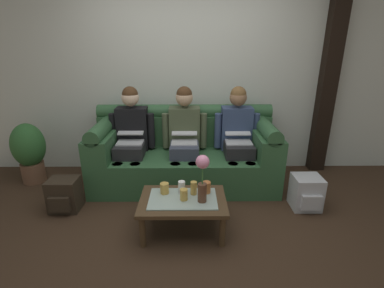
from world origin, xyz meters
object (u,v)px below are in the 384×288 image
(person_left, at_px, (131,134))
(person_middle, at_px, (184,133))
(cup_far_left, at_px, (207,187))
(flower_vase, at_px, (202,174))
(cup_far_right, at_px, (194,188))
(cup_far_center, at_px, (165,188))
(backpack_right, at_px, (306,193))
(person_right, at_px, (238,133))
(coffee_table, at_px, (183,203))
(cup_near_right, at_px, (184,195))
(potted_plant, at_px, (29,150))
(couch, at_px, (185,155))
(cup_near_left, at_px, (182,187))
(backpack_left, at_px, (64,195))

(person_left, relative_size, person_middle, 1.00)
(cup_far_left, bearing_deg, flower_vase, -107.14)
(flower_vase, relative_size, cup_far_right, 3.53)
(cup_far_center, height_order, cup_far_right, cup_far_right)
(person_left, relative_size, cup_far_center, 11.95)
(backpack_right, bearing_deg, person_middle, 154.54)
(person_left, bearing_deg, backpack_right, -17.67)
(person_right, relative_size, flower_vase, 2.71)
(person_left, distance_m, person_right, 1.31)
(coffee_table, height_order, cup_near_right, cup_near_right)
(person_left, relative_size, coffee_table, 1.52)
(potted_plant, bearing_deg, cup_far_center, -28.04)
(couch, xyz_separation_m, cup_far_right, (0.10, -0.95, 0.05))
(person_right, distance_m, cup_near_left, 1.17)
(flower_vase, bearing_deg, cup_near_left, 140.81)
(coffee_table, height_order, cup_far_left, cup_far_left)
(backpack_right, bearing_deg, person_right, 136.71)
(backpack_left, bearing_deg, cup_near_left, -12.00)
(person_middle, xyz_separation_m, backpack_right, (1.33, -0.63, -0.48))
(person_right, xyz_separation_m, cup_near_right, (-0.65, -1.05, -0.25))
(cup_far_right, height_order, backpack_right, cup_far_right)
(person_middle, height_order, cup_near_left, person_middle)
(person_left, bearing_deg, coffee_table, -57.36)
(flower_vase, xyz_separation_m, backpack_right, (1.15, 0.45, -0.44))
(cup_far_center, relative_size, backpack_right, 0.28)
(person_left, distance_m, cup_far_right, 1.24)
(person_left, xyz_separation_m, backpack_left, (-0.62, -0.66, -0.48))
(couch, distance_m, person_left, 0.72)
(cup_far_left, distance_m, backpack_right, 1.16)
(cup_near_right, bearing_deg, potted_plant, 151.45)
(coffee_table, height_order, cup_far_right, cup_far_right)
(person_middle, xyz_separation_m, coffee_table, (0.00, -1.03, -0.36))
(cup_far_left, bearing_deg, cup_near_left, -179.11)
(couch, relative_size, cup_far_center, 21.93)
(backpack_right, bearing_deg, cup_near_left, -167.64)
(person_middle, bearing_deg, couch, 90.00)
(person_right, bearing_deg, flower_vase, -113.97)
(cup_far_center, bearing_deg, person_right, 48.15)
(cup_far_center, relative_size, cup_far_right, 0.80)
(backpack_right, distance_m, potted_plant, 3.37)
(couch, relative_size, person_middle, 1.83)
(person_middle, xyz_separation_m, person_right, (0.66, 0.00, -0.00))
(person_right, bearing_deg, person_middle, -180.00)
(flower_vase, bearing_deg, cup_far_right, 119.78)
(cup_far_right, bearing_deg, backpack_right, 14.54)
(cup_far_right, bearing_deg, cup_near_left, 168.12)
(person_left, xyz_separation_m, cup_near_left, (0.64, -0.93, -0.24))
(couch, xyz_separation_m, cup_far_left, (0.23, -0.93, 0.04))
(person_left, height_order, flower_vase, person_left)
(cup_far_right, bearing_deg, coffee_table, -143.58)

